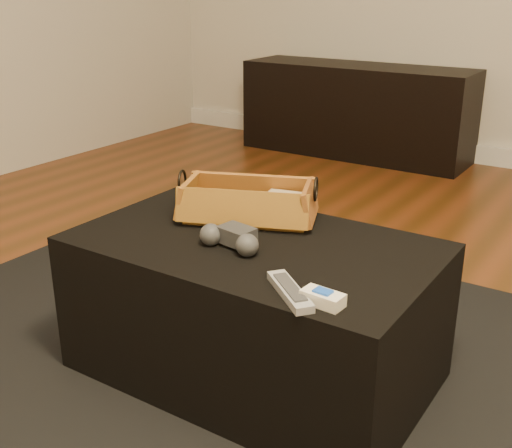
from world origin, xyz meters
The scene contains 11 objects.
floor centered at (0.00, 0.00, -0.01)m, with size 5.00×5.50×0.01m, color brown.
baseboard centered at (0.00, 2.73, 0.06)m, with size 5.00×0.04×0.12m, color white.
media_cabinet centered at (-0.92, 2.51, 0.30)m, with size 1.52×0.45×0.60m, color black.
area_rug centered at (-0.05, -0.09, 0.01)m, with size 2.60×2.00×0.01m, color black.
ottoman centered at (-0.05, -0.04, 0.22)m, with size 1.00×0.60×0.42m, color black.
tv_remote centered at (-0.18, 0.07, 0.46)m, with size 0.22×0.05×0.02m, color black.
cloth_bundle centered at (-0.07, 0.16, 0.48)m, with size 0.11×0.08×0.06m, color tan.
wicker_basket centered at (-0.16, 0.09, 0.48)m, with size 0.45×0.35×0.14m.
game_controller centered at (-0.07, -0.12, 0.46)m, with size 0.19×0.11×0.06m.
silver_remote centered at (0.20, -0.27, 0.44)m, with size 0.18×0.16×0.02m.
cream_gadget centered at (0.28, -0.27, 0.45)m, with size 0.10×0.06×0.04m.
Camera 1 is at (0.86, -1.42, 1.11)m, focal length 45.00 mm.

